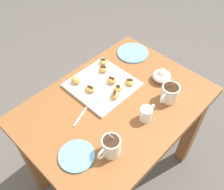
{
  "coord_description": "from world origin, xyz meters",
  "views": [
    {
      "loc": [
        0.61,
        0.56,
        1.72
      ],
      "look_at": [
        -0.02,
        -0.04,
        0.76
      ],
      "focal_mm": 40.83,
      "sensor_mm": 36.0,
      "label": 1
    }
  ],
  "objects": [
    {
      "name": "beignet_2",
      "position": [
        -0.14,
        -0.03,
        0.77
      ],
      "size": [
        0.07,
        0.07,
        0.03
      ],
      "primitive_type": "ellipsoid",
      "rotation": [
        0.0,
        0.0,
        2.58
      ],
      "color": "#D19347",
      "rests_on": "pastry_plate_square"
    },
    {
      "name": "dining_table",
      "position": [
        0.0,
        0.0,
        0.58
      ],
      "size": [
        0.96,
        0.69,
        0.74
      ],
      "color": "brown",
      "rests_on": "ground_plane"
    },
    {
      "name": "pastry_plate_square",
      "position": [
        -0.04,
        -0.14,
        0.75
      ],
      "size": [
        0.31,
        0.31,
        0.02
      ],
      "primitive_type": "cube",
      "color": "white",
      "rests_on": "dining_table"
    },
    {
      "name": "cream_pitcher_white",
      "position": [
        -0.03,
        0.17,
        0.78
      ],
      "size": [
        0.1,
        0.06,
        0.07
      ],
      "color": "white",
      "rests_on": "dining_table"
    },
    {
      "name": "saucer_sky_left",
      "position": [
        0.33,
        0.08,
        0.74
      ],
      "size": [
        0.16,
        0.16,
        0.01
      ],
      "primitive_type": "cylinder",
      "color": "#66A8DB",
      "rests_on": "dining_table"
    },
    {
      "name": "ground_plane",
      "position": [
        0.0,
        0.0,
        0.0
      ],
      "size": [
        8.0,
        8.0,
        0.0
      ],
      "primitive_type": "plane",
      "color": "#514C47"
    },
    {
      "name": "chocolate_drizzle_2",
      "position": [
        -0.14,
        -0.03,
        0.78
      ],
      "size": [
        0.04,
        0.04,
        0.0
      ],
      "primitive_type": "ellipsoid",
      "rotation": [
        0.0,
        0.0,
        2.18
      ],
      "color": "black",
      "rests_on": "beignet_2"
    },
    {
      "name": "chocolate_drizzle_7",
      "position": [
        -0.06,
        -0.04,
        0.78
      ],
      "size": [
        0.03,
        0.03,
        0.0
      ],
      "primitive_type": "ellipsoid",
      "rotation": [
        0.0,
        0.0,
        1.24
      ],
      "color": "black",
      "rests_on": "beignet_7"
    },
    {
      "name": "coffee_mug_cream_right",
      "position": [
        0.21,
        0.17,
        0.79
      ],
      "size": [
        0.12,
        0.08,
        0.14
      ],
      "color": "silver",
      "rests_on": "dining_table"
    },
    {
      "name": "coffee_mug_cream_left",
      "position": [
        -0.21,
        0.17,
        0.79
      ],
      "size": [
        0.13,
        0.09,
        0.14
      ],
      "color": "silver",
      "rests_on": "dining_table"
    },
    {
      "name": "beignet_5",
      "position": [
        0.05,
        -0.24,
        0.77
      ],
      "size": [
        0.06,
        0.06,
        0.04
      ],
      "primitive_type": "ellipsoid",
      "rotation": [
        0.0,
        0.0,
        3.4
      ],
      "color": "#D19347",
      "rests_on": "pastry_plate_square"
    },
    {
      "name": "saucer_sky_right",
      "position": [
        -0.36,
        -0.2,
        0.74
      ],
      "size": [
        0.19,
        0.19,
        0.01
      ],
      "primitive_type": "cylinder",
      "color": "#66A8DB",
      "rests_on": "dining_table"
    },
    {
      "name": "chocolate_drizzle_3",
      "position": [
        -0.08,
        -0.11,
        0.79
      ],
      "size": [
        0.02,
        0.04,
        0.0
      ],
      "primitive_type": "ellipsoid",
      "rotation": [
        0.0,
        0.0,
        4.87
      ],
      "color": "black",
      "rests_on": "beignet_3"
    },
    {
      "name": "beignet_6",
      "position": [
        -0.02,
        -0.02,
        0.77
      ],
      "size": [
        0.07,
        0.06,
        0.03
      ],
      "primitive_type": "ellipsoid",
      "rotation": [
        0.0,
        0.0,
        3.75
      ],
      "color": "#D19347",
      "rests_on": "pastry_plate_square"
    },
    {
      "name": "ice_cream_bowl",
      "position": [
        -0.3,
        0.06,
        0.77
      ],
      "size": [
        0.1,
        0.1,
        0.08
      ],
      "color": "white",
      "rests_on": "dining_table"
    },
    {
      "name": "beignet_0",
      "position": [
        -0.11,
        -0.2,
        0.77
      ],
      "size": [
        0.07,
        0.07,
        0.03
      ],
      "primitive_type": "ellipsoid",
      "rotation": [
        0.0,
        0.0,
        5.76
      ],
      "color": "#D19347",
      "rests_on": "pastry_plate_square"
    },
    {
      "name": "beignet_1",
      "position": [
        -0.16,
        -0.25,
        0.77
      ],
      "size": [
        0.07,
        0.07,
        0.03
      ],
      "primitive_type": "ellipsoid",
      "rotation": [
        0.0,
        0.0,
        2.18
      ],
      "color": "#D19347",
      "rests_on": "pastry_plate_square"
    },
    {
      "name": "chocolate_drizzle_6",
      "position": [
        -0.02,
        -0.02,
        0.79
      ],
      "size": [
        0.04,
        0.03,
        0.0
      ],
      "primitive_type": "ellipsoid",
      "rotation": [
        0.0,
        0.0,
        3.71
      ],
      "color": "black",
      "rests_on": "beignet_6"
    },
    {
      "name": "chocolate_drizzle_4",
      "position": [
        0.04,
        -0.14,
        0.79
      ],
      "size": [
        0.02,
        0.04,
        0.0
      ],
      "primitive_type": "ellipsoid",
      "rotation": [
        0.0,
        0.0,
        4.89
      ],
      "color": "black",
      "rests_on": "beignet_4"
    },
    {
      "name": "beignet_7",
      "position": [
        -0.06,
        -0.04,
        0.77
      ],
      "size": [
        0.06,
        0.04,
        0.03
      ],
      "primitive_type": "ellipsoid",
      "rotation": [
        0.0,
        0.0,
        1.62
      ],
      "color": "#D19347",
      "rests_on": "pastry_plate_square"
    },
    {
      "name": "beignet_3",
      "position": [
        -0.08,
        -0.11,
        0.77
      ],
      "size": [
        0.06,
        0.06,
        0.04
      ],
      "primitive_type": "ellipsoid",
      "rotation": [
        0.0,
        0.0,
        5.08
      ],
      "color": "#D19347",
      "rests_on": "pastry_plate_square"
    },
    {
      "name": "beignet_4",
      "position": [
        0.04,
        -0.14,
        0.77
      ],
      "size": [
        0.06,
        0.07,
        0.03
      ],
      "primitive_type": "ellipsoid",
      "rotation": [
        0.0,
        0.0,
        5.14
      ],
      "color": "#D19347",
      "rests_on": "pastry_plate_square"
    },
    {
      "name": "loose_spoon_near_saucer",
      "position": [
        0.14,
        -0.08,
        0.74
      ],
      "size": [
        0.16,
        0.06,
        0.01
      ],
      "color": "silver",
      "rests_on": "dining_table"
    },
    {
      "name": "chocolate_drizzle_1",
      "position": [
        -0.16,
        -0.25,
        0.78
      ],
      "size": [
        0.03,
        0.04,
        0.0
      ],
      "primitive_type": "ellipsoid",
      "rotation": [
        0.0,
        0.0,
        2.13
      ],
      "color": "black",
      "rests_on": "beignet_1"
    },
    {
      "name": "chocolate_drizzle_0",
      "position": [
        -0.11,
        -0.2,
        0.79
      ],
      "size": [
        0.03,
        0.04,
        0.0
      ],
      "primitive_type": "ellipsoid",
      "rotation": [
        0.0,
        0.0,
        5.34
      ],
      "color": "black",
      "rests_on": "beignet_0"
    }
  ]
}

